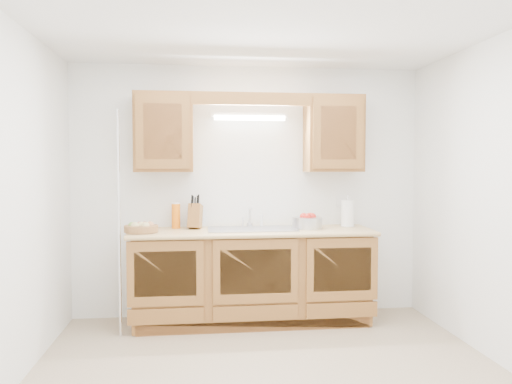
{
  "coord_description": "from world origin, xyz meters",
  "views": [
    {
      "loc": [
        -0.51,
        -3.52,
        1.51
      ],
      "look_at": [
        -0.0,
        0.85,
        1.28
      ],
      "focal_mm": 35.0,
      "sensor_mm": 36.0,
      "label": 1
    }
  ],
  "objects": [
    {
      "name": "base_cabinets",
      "position": [
        0.0,
        1.2,
        0.44
      ],
      "size": [
        2.2,
        0.6,
        0.86
      ],
      "primitive_type": "cube",
      "color": "brown",
      "rests_on": "ground"
    },
    {
      "name": "valance",
      "position": [
        0.0,
        1.19,
        2.14
      ],
      "size": [
        2.2,
        0.05,
        0.12
      ],
      "primitive_type": "cube",
      "color": "brown",
      "rests_on": "room"
    },
    {
      "name": "soap_bottle",
      "position": [
        -0.54,
        1.44,
        1.0
      ],
      "size": [
        0.11,
        0.11,
        0.2
      ],
      "primitive_type": "imported",
      "rotation": [
        0.0,
        0.0,
        0.32
      ],
      "color": "blue",
      "rests_on": "countertop"
    },
    {
      "name": "knife_block",
      "position": [
        -0.54,
        1.33,
        1.02
      ],
      "size": [
        0.16,
        0.22,
        0.34
      ],
      "rotation": [
        0.0,
        0.0,
        -0.23
      ],
      "color": "brown",
      "rests_on": "countertop"
    },
    {
      "name": "countertop",
      "position": [
        0.0,
        1.19,
        0.88
      ],
      "size": [
        2.3,
        0.63,
        0.04
      ],
      "primitive_type": "cube",
      "color": "tan",
      "rests_on": "base_cabinets"
    },
    {
      "name": "apple_bowl",
      "position": [
        0.54,
        1.21,
        0.97
      ],
      "size": [
        0.35,
        0.35,
        0.15
      ],
      "rotation": [
        0.0,
        0.0,
        0.21
      ],
      "color": "silver",
      "rests_on": "countertop"
    },
    {
      "name": "fruit_basket",
      "position": [
        -1.03,
        1.11,
        0.94
      ],
      "size": [
        0.39,
        0.39,
        0.1
      ],
      "rotation": [
        0.0,
        0.0,
        0.33
      ],
      "color": "#AE7946",
      "rests_on": "countertop"
    },
    {
      "name": "wire_shelf_pole",
      "position": [
        -1.2,
        0.94,
        1.0
      ],
      "size": [
        0.03,
        0.03,
        2.0
      ],
      "primitive_type": "cylinder",
      "color": "silver",
      "rests_on": "ground"
    },
    {
      "name": "upper_cabinet_left",
      "position": [
        -0.83,
        1.33,
        1.83
      ],
      "size": [
        0.55,
        0.33,
        0.75
      ],
      "primitive_type": "cube",
      "color": "brown",
      "rests_on": "room"
    },
    {
      "name": "room",
      "position": [
        0.0,
        0.0,
        1.25
      ],
      "size": [
        3.52,
        3.5,
        2.5
      ],
      "color": "tan",
      "rests_on": "ground"
    },
    {
      "name": "paper_towel",
      "position": [
        0.97,
        1.29,
        1.03
      ],
      "size": [
        0.15,
        0.15,
        0.32
      ],
      "rotation": [
        0.0,
        0.0,
        -0.02
      ],
      "color": "silver",
      "rests_on": "countertop"
    },
    {
      "name": "sponge",
      "position": [
        0.54,
        1.44,
        0.91
      ],
      "size": [
        0.14,
        0.12,
        0.03
      ],
      "rotation": [
        0.0,
        0.0,
        -0.39
      ],
      "color": "#CC333F",
      "rests_on": "countertop"
    },
    {
      "name": "outlet_plate",
      "position": [
        0.95,
        1.49,
        1.15
      ],
      "size": [
        0.08,
        0.01,
        0.12
      ],
      "primitive_type": "cube",
      "color": "white",
      "rests_on": "room"
    },
    {
      "name": "fluorescent_fixture",
      "position": [
        0.0,
        1.42,
        2.0
      ],
      "size": [
        0.76,
        0.08,
        0.08
      ],
      "color": "white",
      "rests_on": "room"
    },
    {
      "name": "orange_canister",
      "position": [
        -0.73,
        1.37,
        1.03
      ],
      "size": [
        0.1,
        0.1,
        0.25
      ],
      "rotation": [
        0.0,
        0.0,
        0.32
      ],
      "color": "orange",
      "rests_on": "countertop"
    },
    {
      "name": "sink",
      "position": [
        0.0,
        1.21,
        0.83
      ],
      "size": [
        0.84,
        0.46,
        0.36
      ],
      "color": "#9E9EA3",
      "rests_on": "countertop"
    },
    {
      "name": "upper_cabinet_right",
      "position": [
        0.83,
        1.33,
        1.83
      ],
      "size": [
        0.55,
        0.33,
        0.75
      ],
      "primitive_type": "cube",
      "color": "brown",
      "rests_on": "room"
    }
  ]
}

